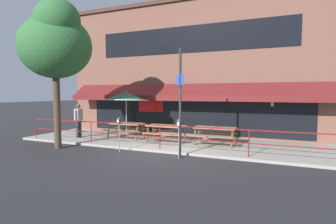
{
  "coord_description": "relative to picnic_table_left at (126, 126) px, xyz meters",
  "views": [
    {
      "loc": [
        4.37,
        -9.22,
        2.34
      ],
      "look_at": [
        -0.19,
        1.6,
        1.5
      ],
      "focal_mm": 28.0,
      "sensor_mm": 36.0,
      "label": 1
    }
  ],
  "objects": [
    {
      "name": "ground_plane",
      "position": [
        2.6,
        -1.9,
        -0.71
      ],
      "size": [
        120.0,
        120.0,
        0.0
      ],
      "primitive_type": "plane",
      "color": "#2D2D30"
    },
    {
      "name": "patio_deck",
      "position": [
        2.6,
        0.1,
        -0.66
      ],
      "size": [
        15.0,
        4.0,
        0.1
      ],
      "primitive_type": "cube",
      "color": "#ADA89E",
      "rests_on": "ground"
    },
    {
      "name": "restaurant_building",
      "position": [
        2.6,
        2.33,
        2.95
      ],
      "size": [
        15.0,
        1.6,
        7.36
      ],
      "color": "brown",
      "rests_on": "ground"
    },
    {
      "name": "patio_railing",
      "position": [
        2.6,
        -1.6,
        0.09
      ],
      "size": [
        13.84,
        0.04,
        0.97
      ],
      "color": "maroon",
      "rests_on": "patio_deck"
    },
    {
      "name": "picnic_table_left",
      "position": [
        0.0,
        0.0,
        0.0
      ],
      "size": [
        1.8,
        1.42,
        0.76
      ],
      "color": "#997047",
      "rests_on": "patio_deck"
    },
    {
      "name": "picnic_table_centre",
      "position": [
        2.22,
        -0.09,
        0.0
      ],
      "size": [
        1.8,
        1.42,
        0.76
      ],
      "color": "#997047",
      "rests_on": "patio_deck"
    },
    {
      "name": "picnic_table_right",
      "position": [
        4.45,
        0.11,
        0.0
      ],
      "size": [
        1.8,
        1.42,
        0.76
      ],
      "color": "#997047",
      "rests_on": "patio_deck"
    },
    {
      "name": "patio_umbrella_left",
      "position": [
        -0.0,
        0.05,
        1.47
      ],
      "size": [
        2.14,
        2.14,
        2.38
      ],
      "color": "#B7B2A8",
      "rests_on": "patio_deck"
    },
    {
      "name": "pedestrian_walking",
      "position": [
        -2.35,
        -0.71,
        0.35
      ],
      "size": [
        0.28,
        0.62,
        1.71
      ],
      "color": "#333338",
      "rests_on": "patio_deck"
    },
    {
      "name": "parking_meter_near",
      "position": [
        1.22,
        -2.44,
        0.44
      ],
      "size": [
        0.15,
        0.16,
        1.42
      ],
      "color": "gray",
      "rests_on": "ground"
    },
    {
      "name": "parking_meter_far",
      "position": [
        3.73,
        -2.43,
        0.44
      ],
      "size": [
        0.15,
        0.16,
        1.42
      ],
      "color": "gray",
      "rests_on": "ground"
    },
    {
      "name": "street_sign_pole",
      "position": [
        3.74,
        -2.35,
        1.32
      ],
      "size": [
        0.28,
        0.09,
        3.94
      ],
      "color": "#2D2D33",
      "rests_on": "ground"
    },
    {
      "name": "street_tree_curbside",
      "position": [
        -1.53,
        -2.86,
        3.72
      ],
      "size": [
        3.09,
        2.78,
        6.05
      ],
      "color": "brown",
      "rests_on": "ground"
    }
  ]
}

